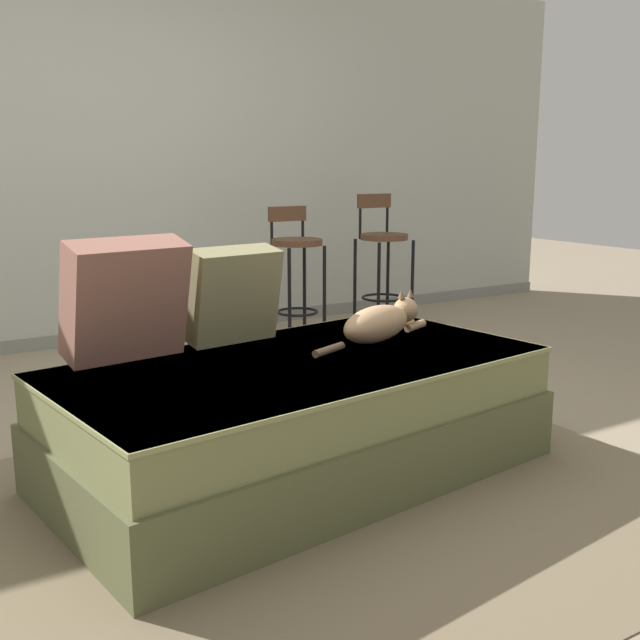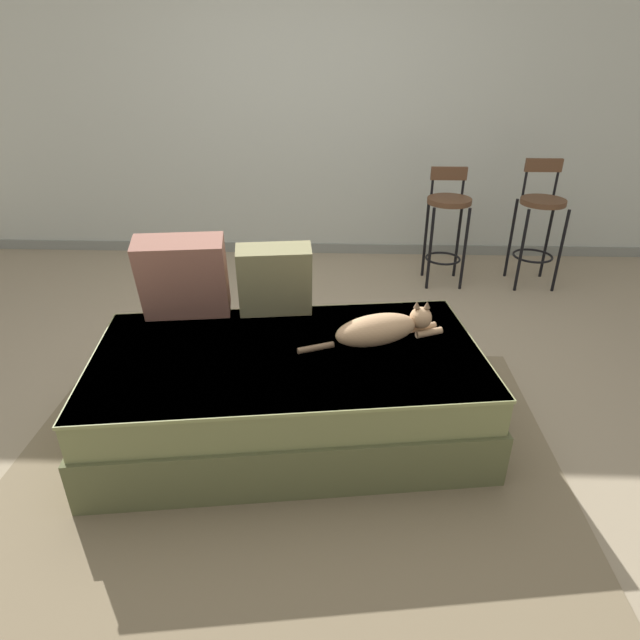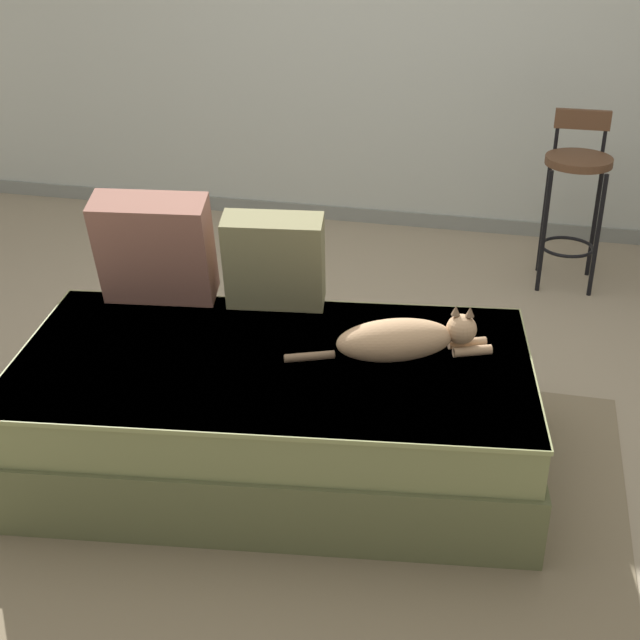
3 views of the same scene
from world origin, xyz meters
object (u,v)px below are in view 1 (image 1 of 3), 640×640
object	(u,v)px
throw_pillow_middle	(232,295)
cat	(380,323)
throw_pillow_corner	(125,300)
bar_stool_by_doorway	(383,253)
couch	(300,416)
bar_stool_near_window	(296,260)

from	to	relation	value
throw_pillow_middle	cat	bearing A→B (deg)	-27.29
throw_pillow_corner	bar_stool_by_doorway	xyz separation A→B (m)	(2.36, 1.62, -0.13)
cat	throw_pillow_middle	bearing A→B (deg)	152.71
couch	bar_stool_near_window	size ratio (longest dim) A/B	2.18
bar_stool_near_window	cat	bearing A→B (deg)	-108.93
throw_pillow_corner	throw_pillow_middle	distance (m)	0.47
throw_pillow_corner	bar_stool_near_window	distance (m)	2.31
couch	cat	distance (m)	0.55
throw_pillow_corner	throw_pillow_middle	bearing A→B (deg)	7.46
bar_stool_near_window	bar_stool_by_doorway	size ratio (longest dim) A/B	0.93
couch	cat	bearing A→B (deg)	13.18
couch	bar_stool_near_window	xyz separation A→B (m)	(1.08, 1.95, 0.32)
cat	throw_pillow_corner	bearing A→B (deg)	167.62
throw_pillow_middle	bar_stool_near_window	xyz separation A→B (m)	(1.18, 1.56, -0.10)
couch	bar_stool_by_doorway	xyz separation A→B (m)	(1.80, 1.95, 0.33)
bar_stool_near_window	bar_stool_by_doorway	xyz separation A→B (m)	(0.72, 0.00, 0.00)
cat	bar_stool_by_doorway	xyz separation A→B (m)	(1.35, 1.84, 0.02)
couch	throw_pillow_corner	world-z (taller)	throw_pillow_corner
throw_pillow_corner	bar_stool_by_doorway	bearing A→B (deg)	34.50
throw_pillow_corner	bar_stool_near_window	size ratio (longest dim) A/B	0.52
throw_pillow_corner	throw_pillow_middle	world-z (taller)	throw_pillow_corner
cat	bar_stool_near_window	distance (m)	1.95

